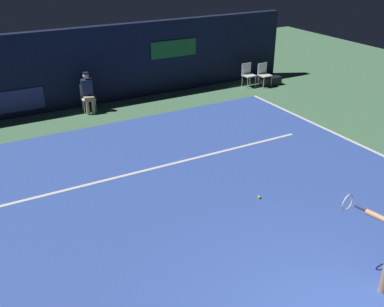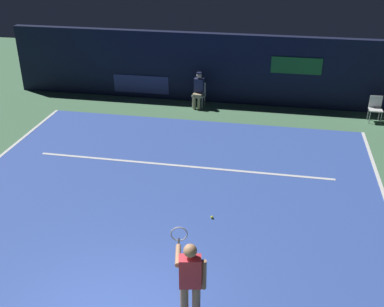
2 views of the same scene
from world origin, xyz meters
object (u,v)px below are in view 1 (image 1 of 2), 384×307
(courtside_chair_near, at_px, (264,73))
(courtside_chair_far, at_px, (248,74))
(equipment_bag, at_px, (270,81))
(line_judge_on_chair, at_px, (88,92))
(tennis_ball, at_px, (259,197))

(courtside_chair_near, bearing_deg, courtside_chair_far, 152.97)
(courtside_chair_near, distance_m, equipment_bag, 0.47)
(line_judge_on_chair, relative_size, courtside_chair_far, 1.50)
(courtside_chair_near, height_order, courtside_chair_far, same)
(line_judge_on_chair, bearing_deg, equipment_bag, -4.13)
(courtside_chair_near, distance_m, tennis_ball, 8.47)
(line_judge_on_chair, height_order, courtside_chair_near, line_judge_on_chair)
(tennis_ball, bearing_deg, courtside_chair_near, 52.18)
(courtside_chair_near, bearing_deg, tennis_ball, -127.82)
(line_judge_on_chair, height_order, courtside_chair_far, line_judge_on_chair)
(courtside_chair_far, xyz_separation_m, tennis_ball, (-4.64, -6.96, -0.46))
(courtside_chair_near, relative_size, courtside_chair_far, 1.00)
(line_judge_on_chair, distance_m, courtside_chair_near, 6.80)
(courtside_chair_near, xyz_separation_m, courtside_chair_far, (-0.55, 0.28, 0.00))
(courtside_chair_far, height_order, equipment_bag, courtside_chair_far)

